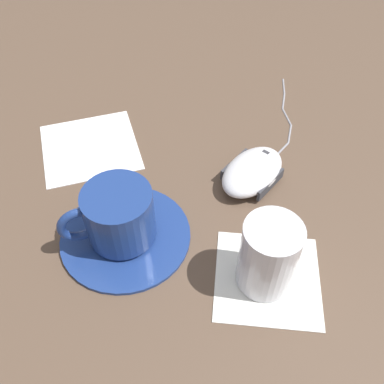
{
  "coord_description": "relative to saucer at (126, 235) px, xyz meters",
  "views": [
    {
      "loc": [
        -0.03,
        0.31,
        0.43
      ],
      "look_at": [
        -0.01,
        -0.04,
        0.03
      ],
      "focal_mm": 40.0,
      "sensor_mm": 36.0,
      "label": 1
    }
  ],
  "objects": [
    {
      "name": "drinking_glass",
      "position": [
        -0.16,
        0.05,
        0.04
      ],
      "size": [
        0.06,
        0.06,
        0.09
      ],
      "primitive_type": "cylinder",
      "color": "silver",
      "rests_on": "napkin_under_glass"
    },
    {
      "name": "napkin_spare",
      "position": [
        0.08,
        -0.16,
        -0.0
      ],
      "size": [
        0.17,
        0.17,
        0.0
      ],
      "primitive_type": "cube",
      "rotation": [
        0.0,
        0.0,
        0.33
      ],
      "color": "white",
      "rests_on": "ground"
    },
    {
      "name": "computer_mouse",
      "position": [
        -0.16,
        -0.1,
        0.01
      ],
      "size": [
        0.12,
        0.12,
        0.04
      ],
      "color": "silver",
      "rests_on": "ground"
    },
    {
      "name": "napkin_under_glass",
      "position": [
        -0.17,
        0.05,
        -0.0
      ],
      "size": [
        0.13,
        0.13,
        0.0
      ],
      "primitive_type": "cube",
      "rotation": [
        0.0,
        0.0,
        -0.06
      ],
      "color": "silver",
      "rests_on": "ground"
    },
    {
      "name": "mouse_cable",
      "position": [
        -0.22,
        -0.24,
        -0.0
      ],
      "size": [
        0.04,
        0.2,
        0.0
      ],
      "color": "gray",
      "rests_on": "ground"
    },
    {
      "name": "saucer",
      "position": [
        0.0,
        0.0,
        0.0
      ],
      "size": [
        0.16,
        0.16,
        0.01
      ],
      "primitive_type": "cylinder",
      "color": "navy",
      "rests_on": "ground"
    },
    {
      "name": "ground_plane",
      "position": [
        -0.07,
        -0.01,
        -0.0
      ],
      "size": [
        3.0,
        3.0,
        0.0
      ],
      "primitive_type": "plane",
      "color": "brown"
    },
    {
      "name": "coffee_cup",
      "position": [
        0.0,
        0.0,
        0.04
      ],
      "size": [
        0.11,
        0.08,
        0.07
      ],
      "color": "navy",
      "rests_on": "saucer"
    }
  ]
}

